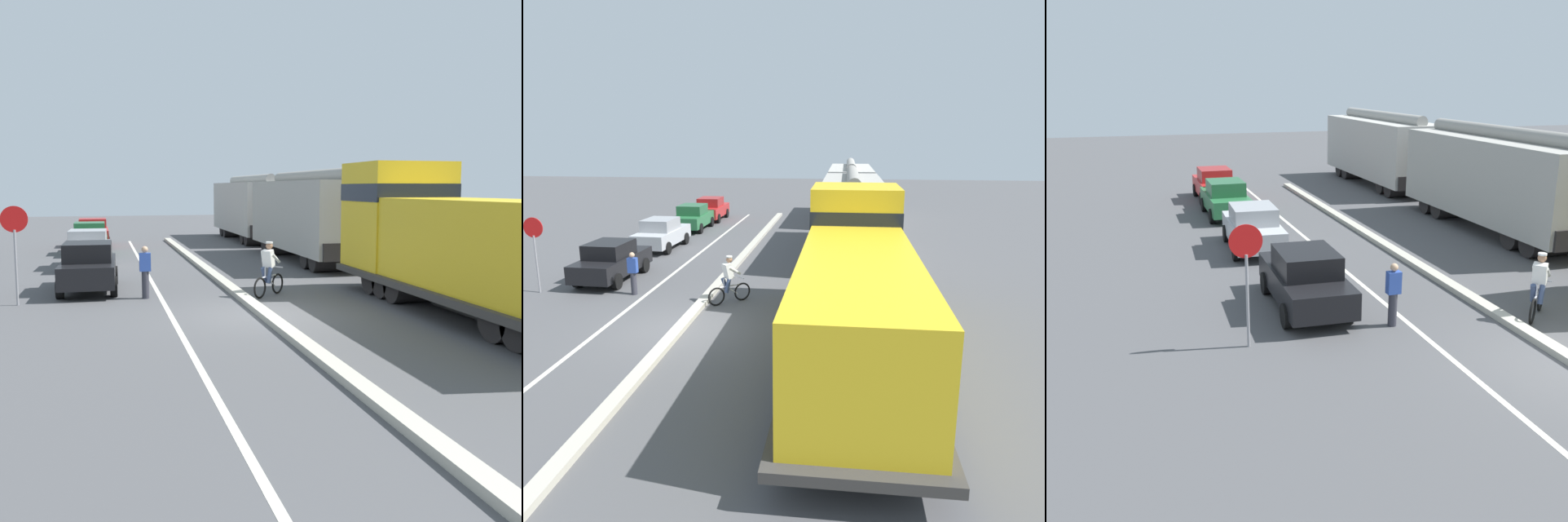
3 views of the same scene
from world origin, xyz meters
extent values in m
cube|color=#B2AD9E|center=(0.00, 6.00, 0.08)|extent=(0.36, 36.00, 0.16)
cube|color=silver|center=(-2.40, 6.00, 0.00)|extent=(0.14, 36.00, 0.01)
cube|color=#A29F97|center=(5.27, 11.18, 2.15)|extent=(2.90, 10.40, 3.10)
cylinder|color=gray|center=(5.27, 11.18, 3.88)|extent=(0.60, 9.88, 0.60)
cube|color=black|center=(5.27, 16.43, 0.95)|extent=(2.61, 0.10, 0.70)
cylinder|color=black|center=(5.27, 14.96, 0.45)|extent=(2.46, 0.90, 0.90)
cylinder|color=black|center=(5.27, 13.86, 0.45)|extent=(2.46, 0.90, 0.90)
cylinder|color=black|center=(5.27, 8.51, 0.45)|extent=(2.46, 0.90, 0.90)
cylinder|color=black|center=(5.27, 7.41, 0.45)|extent=(2.46, 0.90, 0.90)
cube|color=#AFACA5|center=(5.27, 22.78, 2.15)|extent=(2.90, 10.40, 3.10)
cylinder|color=gray|center=(5.27, 22.78, 3.88)|extent=(0.60, 9.88, 0.60)
cube|color=black|center=(5.27, 28.03, 0.95)|extent=(2.61, 0.10, 0.70)
cube|color=black|center=(5.27, 17.53, 0.95)|extent=(2.61, 0.10, 0.70)
cylinder|color=black|center=(5.27, 26.56, 0.45)|extent=(2.46, 0.90, 0.90)
cylinder|color=black|center=(5.27, 25.46, 0.45)|extent=(2.46, 0.90, 0.90)
cylinder|color=black|center=(5.27, 20.11, 0.45)|extent=(2.46, 0.90, 0.90)
cylinder|color=black|center=(5.27, 19.01, 0.45)|extent=(2.46, 0.90, 0.90)
cube|color=black|center=(-4.56, 5.13, 0.67)|extent=(1.83, 4.25, 0.70)
cube|color=black|center=(-4.57, 4.98, 1.32)|extent=(1.56, 1.95, 0.60)
cube|color=#1E232D|center=(-4.54, 5.98, 1.27)|extent=(1.43, 0.17, 0.51)
cylinder|color=black|center=(-5.33, 6.45, 0.32)|extent=(0.24, 0.65, 0.64)
cylinder|color=black|center=(-3.72, 6.40, 0.32)|extent=(0.24, 0.65, 0.64)
cylinder|color=black|center=(-5.41, 3.85, 0.32)|extent=(0.24, 0.65, 0.64)
cylinder|color=black|center=(-3.80, 3.80, 0.32)|extent=(0.24, 0.65, 0.64)
cube|color=#B7BABF|center=(-4.67, 11.27, 0.67)|extent=(1.88, 4.27, 0.70)
cube|color=#9C9EA2|center=(-4.68, 11.12, 1.32)|extent=(1.58, 1.96, 0.60)
cube|color=#1E232D|center=(-4.64, 12.12, 1.27)|extent=(1.43, 0.18, 0.51)
cylinder|color=black|center=(-5.42, 12.61, 0.32)|extent=(0.25, 0.65, 0.64)
cylinder|color=black|center=(-3.81, 12.54, 0.32)|extent=(0.25, 0.65, 0.64)
cylinder|color=black|center=(-5.54, 10.01, 0.32)|extent=(0.25, 0.65, 0.64)
cylinder|color=black|center=(-3.92, 9.94, 0.32)|extent=(0.25, 0.65, 0.64)
cube|color=#286B3D|center=(-4.69, 17.05, 0.67)|extent=(1.71, 4.20, 0.70)
cube|color=#225B34|center=(-4.69, 16.90, 1.32)|extent=(1.50, 1.90, 0.60)
cube|color=#1E232D|center=(-4.69, 17.90, 1.27)|extent=(1.43, 0.12, 0.51)
cylinder|color=black|center=(-5.49, 18.36, 0.32)|extent=(0.22, 0.64, 0.64)
cylinder|color=black|center=(-3.88, 18.35, 0.32)|extent=(0.22, 0.64, 0.64)
cylinder|color=black|center=(-5.50, 15.75, 0.32)|extent=(0.22, 0.64, 0.64)
cylinder|color=black|center=(-3.88, 15.75, 0.32)|extent=(0.22, 0.64, 0.64)
cube|color=red|center=(-4.58, 21.07, 0.67)|extent=(1.72, 4.21, 0.70)
cube|color=maroon|center=(-4.58, 20.92, 1.32)|extent=(1.51, 1.91, 0.60)
cube|color=#1E232D|center=(-4.58, 21.92, 1.27)|extent=(1.43, 0.13, 0.51)
cylinder|color=black|center=(-5.39, 22.36, 0.32)|extent=(0.22, 0.64, 0.64)
cylinder|color=black|center=(-3.78, 22.37, 0.32)|extent=(0.22, 0.64, 0.64)
cylinder|color=black|center=(-5.38, 19.76, 0.32)|extent=(0.22, 0.64, 0.64)
cylinder|color=black|center=(-3.76, 19.77, 0.32)|extent=(0.22, 0.64, 0.64)
torus|color=black|center=(1.32, 3.03, 0.33)|extent=(0.53, 0.49, 0.66)
torus|color=black|center=(0.54, 2.32, 0.33)|extent=(0.53, 0.49, 0.66)
cylinder|color=silver|center=(0.93, 2.67, 0.63)|extent=(0.61, 0.57, 0.05)
cylinder|color=silver|center=(1.00, 2.74, 0.45)|extent=(0.39, 0.36, 0.36)
cylinder|color=silver|center=(0.77, 2.53, 0.78)|extent=(0.04, 0.04, 0.30)
cylinder|color=silver|center=(1.26, 2.98, 0.88)|extent=(0.35, 0.38, 0.04)
cylinder|color=#38476B|center=(0.77, 2.67, 0.68)|extent=(0.32, 0.31, 0.52)
cylinder|color=#38476B|center=(0.91, 2.52, 0.68)|extent=(0.29, 0.28, 0.52)
cube|color=white|center=(0.89, 2.64, 1.20)|extent=(0.47, 0.47, 0.57)
sphere|color=#9E7051|center=(0.95, 2.69, 1.59)|extent=(0.22, 0.22, 0.22)
cylinder|color=white|center=(0.95, 2.69, 1.69)|extent=(0.22, 0.22, 0.05)
cylinder|color=white|center=(0.93, 2.89, 1.20)|extent=(0.40, 0.38, 0.36)
cylinder|color=white|center=(1.15, 2.66, 1.20)|extent=(0.40, 0.38, 0.36)
cylinder|color=gray|center=(-6.53, 3.06, 1.10)|extent=(0.07, 0.07, 2.20)
cylinder|color=red|center=(-6.53, 3.08, 2.50)|extent=(0.76, 0.03, 0.76)
cylinder|color=white|center=(-6.53, 3.09, 2.50)|extent=(0.48, 0.01, 0.48)
cylinder|color=#33333D|center=(-2.86, 3.25, 0.42)|extent=(0.22, 0.22, 0.85)
cube|color=#2D4CA5|center=(-2.86, 3.25, 1.13)|extent=(0.34, 0.22, 0.56)
sphere|color=tan|center=(-2.86, 3.25, 1.52)|extent=(0.20, 0.20, 0.20)
camera|label=1|loc=(-4.14, -15.58, 3.40)|focal=42.00mm
camera|label=2|loc=(4.91, -14.22, 5.71)|focal=35.00mm
camera|label=3|loc=(-8.99, -9.66, 5.91)|focal=42.00mm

